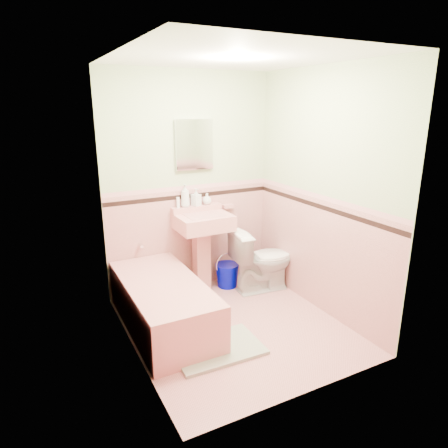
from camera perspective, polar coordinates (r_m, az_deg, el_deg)
name	(u,v)px	position (r m, az deg, el deg)	size (l,w,h in m)	color
floor	(235,326)	(4.14, 1.64, -14.29)	(2.20, 2.20, 0.00)	#D38D8A
ceiling	(238,57)	(3.58, 1.99, 22.60)	(2.20, 2.20, 0.00)	white
wall_back	(190,185)	(4.63, -4.86, 5.61)	(2.50, 2.50, 0.00)	beige
wall_front	(315,239)	(2.79, 12.85, -2.03)	(2.50, 2.50, 0.00)	beige
wall_left	(128,218)	(3.31, -13.52, 0.82)	(2.50, 2.50, 0.00)	beige
wall_right	(322,194)	(4.23, 13.76, 4.16)	(2.50, 2.50, 0.00)	beige
wainscot_back	(192,239)	(4.79, -4.62, -2.08)	(2.00, 2.00, 0.00)	#D6928F
wainscot_front	(309,323)	(3.06, 11.92, -13.58)	(2.00, 2.00, 0.00)	#D6928F
wainscot_left	(134,292)	(3.54, -12.63, -9.35)	(2.20, 2.20, 0.00)	#D6928F
wainscot_right	(317,254)	(4.40, 13.07, -4.15)	(2.20, 2.20, 0.00)	#D6928F
accent_back	(191,196)	(4.64, -4.74, 4.00)	(2.00, 2.00, 0.00)	black
accent_front	(312,256)	(2.85, 12.46, -4.41)	(2.00, 2.00, 0.00)	black
accent_left	(131,233)	(3.35, -13.08, -1.28)	(2.20, 2.20, 0.00)	black
accent_right	(320,207)	(4.25, 13.45, 2.43)	(2.20, 2.20, 0.00)	black
cap_back	(191,187)	(4.62, -4.77, 5.21)	(2.00, 2.00, 0.00)	#D39294
cap_front	(313,242)	(2.81, 12.58, -2.50)	(2.00, 2.00, 0.00)	#D39294
cap_left	(130,221)	(3.32, -13.19, 0.36)	(2.20, 2.20, 0.00)	#D39294
cap_right	(320,197)	(4.22, 13.54, 3.74)	(2.20, 2.20, 0.00)	#D39294
bathtub	(164,306)	(4.07, -8.59, -11.40)	(0.70, 1.50, 0.45)	tan
tub_faucet	(141,245)	(4.55, -11.77, -2.97)	(0.04, 0.04, 0.12)	silver
sink	(204,254)	(4.65, -2.92, -4.27)	(0.60, 0.49, 0.95)	tan
sink_faucet	(198,211)	(4.63, -3.72, 1.81)	(0.02, 0.02, 0.10)	silver
medicine_cabinet	(194,145)	(4.56, -4.26, 11.17)	(0.44, 0.04, 0.55)	white
soap_dish	(228,206)	(4.86, 0.53, 2.55)	(0.13, 0.08, 0.04)	tan
soap_bottle_left	(185,196)	(4.57, -5.54, 4.02)	(0.10, 0.10, 0.26)	#B2B2B2
soap_bottle_mid	(196,197)	(4.62, -4.00, 3.82)	(0.09, 0.09, 0.20)	#B2B2B2
soap_bottle_right	(207,199)	(4.69, -2.45, 3.61)	(0.10, 0.10, 0.13)	#B2B2B2
tube	(178,203)	(4.55, -6.55, 3.05)	(0.04, 0.04, 0.12)	white
toilet	(262,260)	(4.76, 5.49, -5.07)	(0.42, 0.73, 0.75)	white
bucket	(227,275)	(4.90, 0.46, -7.28)	(0.29, 0.29, 0.29)	#0004A5
bath_mat	(217,348)	(3.78, -0.99, -17.26)	(0.79, 0.53, 0.03)	gray
shoe	(202,345)	(3.75, -3.10, -16.79)	(0.14, 0.07, 0.06)	#BF1E59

